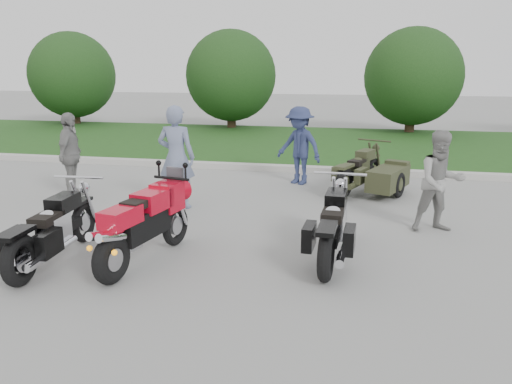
% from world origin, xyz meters
% --- Properties ---
extents(ground, '(80.00, 80.00, 0.00)m').
position_xyz_m(ground, '(0.00, 0.00, 0.00)').
color(ground, gray).
rests_on(ground, ground).
extents(curb, '(60.00, 0.30, 0.15)m').
position_xyz_m(curb, '(0.00, 6.00, 0.07)').
color(curb, '#B8B5AD').
rests_on(curb, ground).
extents(grass_strip, '(60.00, 8.00, 0.14)m').
position_xyz_m(grass_strip, '(0.00, 10.15, 0.07)').
color(grass_strip, '#295D20').
rests_on(grass_strip, ground).
extents(tree_far_left, '(3.60, 3.60, 4.00)m').
position_xyz_m(tree_far_left, '(-10.00, 13.50, 2.19)').
color(tree_far_left, '#3F2B1C').
rests_on(tree_far_left, ground).
extents(tree_mid_left, '(3.60, 3.60, 4.00)m').
position_xyz_m(tree_mid_left, '(-3.00, 13.50, 2.19)').
color(tree_mid_left, '#3F2B1C').
rests_on(tree_mid_left, ground).
extents(tree_mid_right, '(3.60, 3.60, 4.00)m').
position_xyz_m(tree_mid_right, '(4.00, 13.50, 2.19)').
color(tree_mid_right, '#3F2B1C').
rests_on(tree_mid_right, ground).
extents(sportbike_red, '(0.64, 2.09, 1.00)m').
position_xyz_m(sportbike_red, '(-0.65, -0.39, 0.59)').
color(sportbike_red, black).
rests_on(sportbike_red, ground).
extents(cruiser_left, '(0.43, 2.24, 0.86)m').
position_xyz_m(cruiser_left, '(-1.87, -0.65, 0.44)').
color(cruiser_left, black).
rests_on(cruiser_left, ground).
extents(cruiser_right, '(0.40, 2.29, 0.88)m').
position_xyz_m(cruiser_right, '(1.84, 0.25, 0.45)').
color(cruiser_right, black).
rests_on(cruiser_right, ground).
extents(cruiser_sidecar, '(1.55, 2.08, 0.84)m').
position_xyz_m(cruiser_sidecar, '(2.50, 4.09, 0.40)').
color(cruiser_sidecar, black).
rests_on(cruiser_sidecar, ground).
extents(person_stripe, '(0.71, 0.47, 1.93)m').
position_xyz_m(person_stripe, '(-1.18, 2.33, 0.96)').
color(person_stripe, slate).
rests_on(person_stripe, ground).
extents(person_grey, '(0.94, 0.82, 1.64)m').
position_xyz_m(person_grey, '(3.43, 1.87, 0.82)').
color(person_grey, gray).
rests_on(person_grey, ground).
extents(person_denim, '(1.30, 1.10, 1.74)m').
position_xyz_m(person_denim, '(0.83, 4.72, 0.87)').
color(person_denim, navy).
rests_on(person_denim, ground).
extents(person_back, '(0.62, 1.07, 1.72)m').
position_xyz_m(person_back, '(-3.56, 2.65, 0.86)').
color(person_back, gray).
rests_on(person_back, ground).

